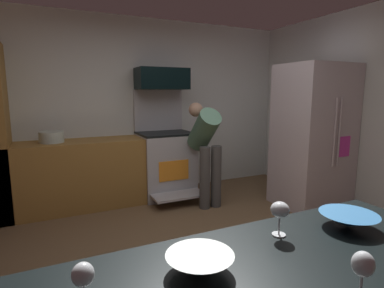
% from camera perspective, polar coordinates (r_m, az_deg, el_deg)
% --- Properties ---
extents(ground_plane, '(5.20, 4.80, 0.02)m').
position_cam_1_polar(ground_plane, '(2.97, 2.40, -21.53)').
color(ground_plane, brown).
extents(wall_back, '(5.20, 0.12, 2.60)m').
position_cam_1_polar(wall_back, '(4.75, -10.90, 6.60)').
color(wall_back, silver).
rests_on(wall_back, ground).
extents(lower_cabinet_run, '(2.40, 0.60, 0.90)m').
position_cam_1_polar(lower_cabinet_run, '(4.37, -20.84, -5.37)').
color(lower_cabinet_run, olive).
rests_on(lower_cabinet_run, ground).
extents(oven_range, '(0.76, 0.98, 1.57)m').
position_cam_1_polar(oven_range, '(4.61, -4.92, -3.21)').
color(oven_range, '#B1B2B8').
rests_on(oven_range, ground).
extents(microwave, '(0.74, 0.38, 0.31)m').
position_cam_1_polar(microwave, '(4.59, -5.55, 11.90)').
color(microwave, black).
rests_on(microwave, oven_range).
extents(refrigerator, '(0.89, 0.75, 1.89)m').
position_cam_1_polar(refrigerator, '(4.45, 21.40, 1.33)').
color(refrigerator, '#C1B3BA').
rests_on(refrigerator, ground).
extents(person_cook, '(0.31, 0.65, 1.39)m').
position_cam_1_polar(person_cook, '(4.16, 2.49, -0.11)').
color(person_cook, '#464646').
rests_on(person_cook, ground).
extents(mixing_bowl_large, '(0.24, 0.24, 0.06)m').
position_cam_1_polar(mixing_bowl_large, '(1.15, 1.44, -21.10)').
color(mixing_bowl_large, white).
rests_on(mixing_bowl_large, counter_island).
extents(mixing_bowl_small, '(0.26, 0.26, 0.06)m').
position_cam_1_polar(mixing_bowl_small, '(1.65, 26.87, -12.42)').
color(mixing_bowl_small, teal).
rests_on(mixing_bowl_small, counter_island).
extents(wine_glass_near, '(0.08, 0.08, 0.15)m').
position_cam_1_polar(wine_glass_near, '(1.42, 15.91, -11.78)').
color(wine_glass_near, silver).
rests_on(wine_glass_near, counter_island).
extents(wine_glass_mid, '(0.06, 0.06, 0.18)m').
position_cam_1_polar(wine_glass_mid, '(1.06, 28.98, -19.35)').
color(wine_glass_mid, silver).
rests_on(wine_glass_mid, counter_island).
extents(wine_glass_far, '(0.06, 0.06, 0.17)m').
position_cam_1_polar(wine_glass_far, '(0.96, -19.45, -22.36)').
color(wine_glass_far, silver).
rests_on(wine_glass_far, counter_island).
extents(stock_pot, '(0.30, 0.30, 0.14)m').
position_cam_1_polar(stock_pot, '(4.27, -24.50, 1.17)').
color(stock_pot, '#B3C4B9').
rests_on(stock_pot, lower_cabinet_run).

